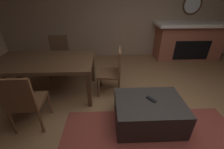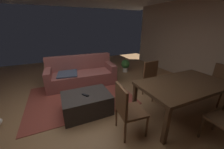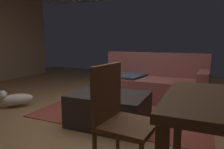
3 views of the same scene
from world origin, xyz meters
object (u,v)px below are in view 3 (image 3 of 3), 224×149
at_px(dining_chair_west, 118,113).
at_px(small_dog, 16,98).
at_px(couch, 150,83).
at_px(ottoman_coffee_table, 109,109).
at_px(tv_remote, 106,93).

height_order(dining_chair_west, small_dog, dining_chair_west).
distance_m(couch, small_dog, 2.48).
bearing_deg(ottoman_coffee_table, dining_chair_west, -60.74).
distance_m(couch, tv_remote, 1.59).
relative_size(couch, dining_chair_west, 2.28).
xyz_separation_m(ottoman_coffee_table, tv_remote, (-0.02, -0.04, 0.23)).
bearing_deg(couch, dining_chair_west, -83.08).
xyz_separation_m(couch, tv_remote, (-0.22, -1.57, 0.13)).
xyz_separation_m(couch, ottoman_coffee_table, (-0.20, -1.53, -0.10)).
relative_size(ottoman_coffee_table, tv_remote, 6.28).
height_order(couch, small_dog, couch).
relative_size(ottoman_coffee_table, dining_chair_west, 1.08).
distance_m(tv_remote, dining_chair_west, 0.99).
bearing_deg(dining_chair_west, tv_remote, 121.56).
relative_size(couch, small_dog, 4.31).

